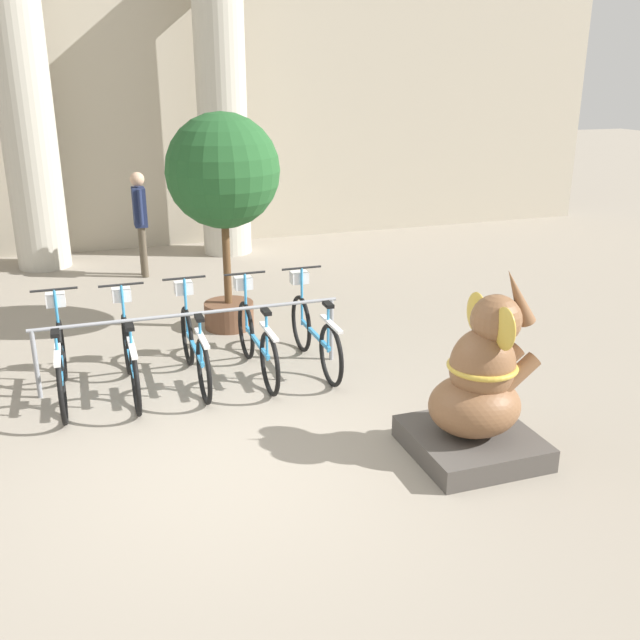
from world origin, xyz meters
The scene contains 13 objects.
ground_plane centered at (0.00, 0.00, 0.00)m, with size 60.00×60.00×0.00m, color gray.
building_facade centered at (0.00, 8.60, 3.00)m, with size 20.00×0.20×6.00m.
column_left centered at (-1.63, 7.60, 2.62)m, with size 1.11×1.11×5.16m.
column_right centered at (1.63, 7.60, 2.62)m, with size 1.11×1.11×5.16m.
bike_rack centered at (0.05, 1.95, 0.60)m, with size 3.35×0.05×0.77m.
bicycle_0 centered at (-1.32, 1.86, 0.42)m, with size 0.48×1.77×1.07m.
bicycle_1 centered at (-0.64, 1.81, 0.42)m, with size 0.48×1.77×1.07m.
bicycle_2 centered at (0.05, 1.85, 0.42)m, with size 0.48×1.77×1.07m.
bicycle_3 centered at (0.74, 1.83, 0.42)m, with size 0.48×1.77×1.07m.
bicycle_4 centered at (1.43, 1.84, 0.42)m, with size 0.48×1.77×1.07m.
elephant_statue centered at (2.16, -0.53, 0.58)m, with size 1.07×1.07×1.72m.
person_pedestrian centered at (-0.04, 6.41, 1.04)m, with size 0.23×0.47×1.72m.
potted_tree centered at (0.77, 3.46, 1.98)m, with size 1.44×1.44×2.79m.
Camera 1 is at (-0.99, -5.44, 3.25)m, focal length 40.00 mm.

